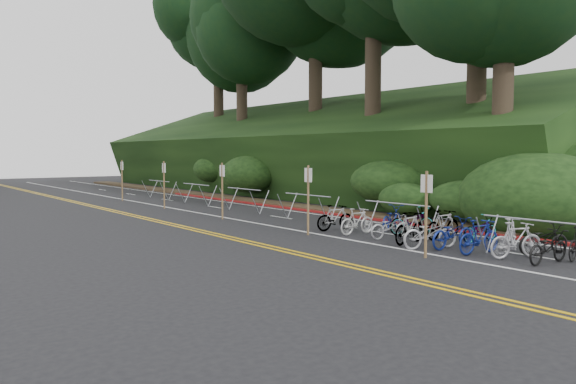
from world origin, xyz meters
name	(u,v)px	position (x,y,z in m)	size (l,w,h in m)	color
ground	(404,258)	(0.00, 0.00, 0.00)	(120.00, 120.00, 0.00)	black
road_markings	(234,221)	(0.63, 10.10, 0.00)	(7.47, 80.00, 0.01)	gold
red_curb	(299,209)	(5.70, 12.00, 0.05)	(0.25, 28.00, 0.10)	maroon
embankment	(318,158)	(12.96, 19.04, 2.57)	(14.30, 48.14, 9.11)	black
tree_cluster	(255,1)	(9.76, 22.03, 13.31)	(34.16, 55.46, 21.45)	#2D2319
bike_rack_front	(534,230)	(2.43, -2.47, 0.84)	(1.13, 3.10, 1.14)	#94979F
bike_racks_rest	(244,195)	(3.00, 13.00, 0.85)	(1.14, 23.00, 1.17)	#94979F
signpost_near	(426,208)	(0.44, -0.40, 1.40)	(0.08, 0.40, 2.44)	brown
signposts_rest	(191,184)	(0.60, 14.00, 1.43)	(0.08, 18.40, 2.50)	brown
bike_front	(430,233)	(1.76, 0.50, 0.49)	(1.88, 0.65, 0.99)	#9E9EA3
bike_valet	(448,229)	(2.95, 0.74, 0.48)	(3.04, 10.05, 1.05)	black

